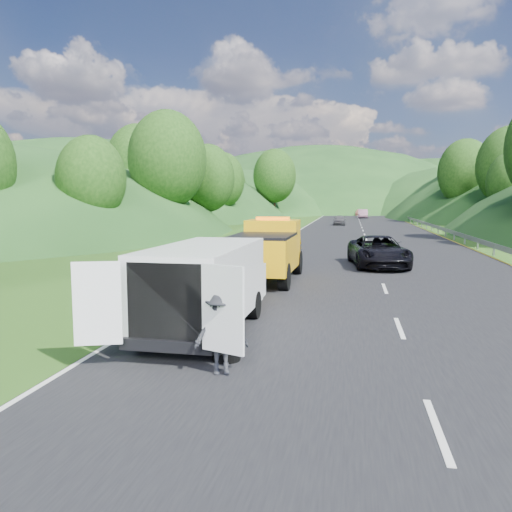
% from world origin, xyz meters
% --- Properties ---
extents(ground, '(320.00, 320.00, 0.00)m').
position_xyz_m(ground, '(0.00, 0.00, 0.00)').
color(ground, '#38661E').
rests_on(ground, ground).
extents(road_surface, '(14.00, 200.00, 0.02)m').
position_xyz_m(road_surface, '(3.00, 40.00, 0.01)').
color(road_surface, black).
rests_on(road_surface, ground).
extents(guardrail, '(0.06, 140.00, 1.52)m').
position_xyz_m(guardrail, '(10.30, 52.50, 0.00)').
color(guardrail, gray).
rests_on(guardrail, ground).
extents(tree_line_left, '(14.00, 140.00, 14.00)m').
position_xyz_m(tree_line_left, '(-19.00, 60.00, 0.00)').
color(tree_line_left, '#335E1B').
rests_on(tree_line_left, ground).
extents(tree_line_right, '(14.00, 140.00, 14.00)m').
position_xyz_m(tree_line_right, '(23.00, 60.00, 0.00)').
color(tree_line_right, '#335E1B').
rests_on(tree_line_right, ground).
extents(hills_backdrop, '(201.00, 288.60, 44.00)m').
position_xyz_m(hills_backdrop, '(6.50, 134.70, 0.00)').
color(hills_backdrop, '#2D5B23').
rests_on(hills_backdrop, ground).
extents(tow_truck, '(2.43, 6.22, 2.66)m').
position_xyz_m(tow_truck, '(-1.73, 5.12, 1.30)').
color(tow_truck, black).
rests_on(tow_truck, ground).
extents(white_van, '(3.52, 6.44, 2.28)m').
position_xyz_m(white_van, '(-1.96, -3.25, 1.29)').
color(white_van, black).
rests_on(white_van, ground).
extents(woman, '(0.58, 0.67, 1.54)m').
position_xyz_m(woman, '(-4.15, 0.85, 0.00)').
color(woman, white).
rests_on(woman, ground).
extents(child, '(0.59, 0.57, 0.96)m').
position_xyz_m(child, '(-2.25, -0.02, 0.00)').
color(child, tan).
rests_on(child, ground).
extents(worker, '(1.20, 0.92, 1.65)m').
position_xyz_m(worker, '(-0.78, -6.27, 0.00)').
color(worker, black).
rests_on(worker, ground).
extents(suitcase, '(0.37, 0.21, 0.59)m').
position_xyz_m(suitcase, '(-4.82, -0.29, 0.29)').
color(suitcase, '#65654C').
rests_on(suitcase, ground).
extents(spare_tire, '(0.61, 0.61, 0.20)m').
position_xyz_m(spare_tire, '(-0.89, -5.44, 0.00)').
color(spare_tire, black).
rests_on(spare_tire, ground).
extents(passing_suv, '(3.25, 5.87, 1.56)m').
position_xyz_m(passing_suv, '(3.07, 10.49, 0.00)').
color(passing_suv, black).
rests_on(passing_suv, ground).
extents(dist_car_a, '(1.56, 3.88, 1.32)m').
position_xyz_m(dist_car_a, '(0.19, 51.61, 0.00)').
color(dist_car_a, '#424145').
rests_on(dist_car_a, ground).
extents(dist_car_b, '(1.67, 4.79, 1.58)m').
position_xyz_m(dist_car_b, '(3.80, 77.13, 0.00)').
color(dist_car_b, '#83576C').
rests_on(dist_car_b, ground).
extents(dist_car_c, '(1.88, 4.62, 1.34)m').
position_xyz_m(dist_car_c, '(3.44, 91.05, 0.00)').
color(dist_car_c, '#AB6C55').
rests_on(dist_car_c, ground).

